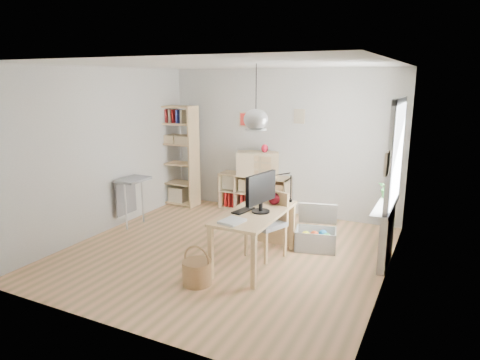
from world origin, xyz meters
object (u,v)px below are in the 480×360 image
at_px(tall_bookshelf, 177,152).
at_px(storage_chest, 316,235).
at_px(desk, 255,218).
at_px(drawer_chest, 258,164).
at_px(chair, 269,220).
at_px(cube_shelf, 254,196).
at_px(monitor, 261,191).

distance_m(tall_bookshelf, storage_chest, 3.47).
bearing_deg(tall_bookshelf, storage_chest, -17.85).
bearing_deg(desk, drawer_chest, 113.04).
height_order(chair, drawer_chest, drawer_chest).
relative_size(desk, cube_shelf, 1.07).
height_order(tall_bookshelf, chair, tall_bookshelf).
xyz_separation_m(tall_bookshelf, monitor, (2.66, -1.94, -0.04)).
height_order(storage_chest, drawer_chest, drawer_chest).
relative_size(tall_bookshelf, storage_chest, 2.51).
bearing_deg(desk, storage_chest, 56.34).
height_order(monitor, drawer_chest, monitor).
bearing_deg(desk, monitor, 10.94).
relative_size(desk, storage_chest, 1.88).
distance_m(chair, drawer_chest, 2.14).
bearing_deg(tall_bookshelf, drawer_chest, 8.25).
xyz_separation_m(tall_bookshelf, drawer_chest, (1.65, 0.24, -0.14)).
height_order(desk, monitor, monitor).
bearing_deg(storage_chest, cube_shelf, 128.08).
xyz_separation_m(cube_shelf, chair, (1.09, -1.89, 0.24)).
height_order(desk, cube_shelf, desk).
relative_size(desk, monitor, 2.44).
height_order(storage_chest, monitor, monitor).
xyz_separation_m(chair, monitor, (0.01, -0.33, 0.51)).
bearing_deg(cube_shelf, tall_bookshelf, -169.81).
bearing_deg(chair, tall_bookshelf, 169.93).
bearing_deg(monitor, desk, -157.51).
bearing_deg(drawer_chest, storage_chest, -60.64).
relative_size(desk, chair, 1.58).
distance_m(cube_shelf, tall_bookshelf, 1.77).
bearing_deg(drawer_chest, tall_bookshelf, 167.05).
relative_size(desk, tall_bookshelf, 0.75).
height_order(cube_shelf, drawer_chest, drawer_chest).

